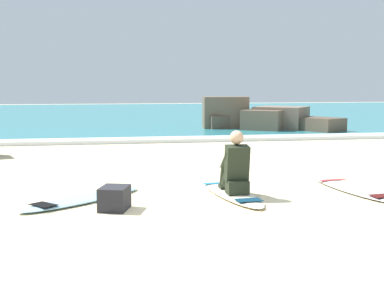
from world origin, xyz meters
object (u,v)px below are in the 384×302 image
(surfboard_main, at_px, (231,193))
(surfer_seated, at_px, (236,169))
(surfboard_spare_near, at_px, (83,199))
(beach_bag, at_px, (115,198))
(surfboard_spare_far, at_px, (354,189))

(surfboard_main, height_order, surfer_seated, surfer_seated)
(surfboard_main, height_order, surfboard_spare_near, same)
(beach_bag, bearing_deg, surfboard_spare_far, 9.15)
(surfboard_spare_far, bearing_deg, surfboard_spare_near, 179.72)
(surfboard_main, distance_m, surfboard_spare_near, 2.25)
(surfboard_spare_far, bearing_deg, surfer_seated, -177.51)
(surfer_seated, distance_m, surfboard_spare_far, 2.04)
(surfboard_main, distance_m, surfer_seated, 0.43)
(surfboard_spare_near, bearing_deg, surfboard_spare_far, -0.28)
(surfboard_main, bearing_deg, surfboard_spare_far, -1.84)
(surfboard_main, distance_m, surfboard_spare_far, 2.03)
(surfboard_main, xyz_separation_m, surfboard_spare_near, (-2.25, -0.04, 0.00))
(surfer_seated, xyz_separation_m, beach_bag, (-1.85, -0.53, -0.28))
(surfboard_spare_near, distance_m, surfboard_spare_far, 4.28)
(beach_bag, bearing_deg, surfer_seated, 16.09)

